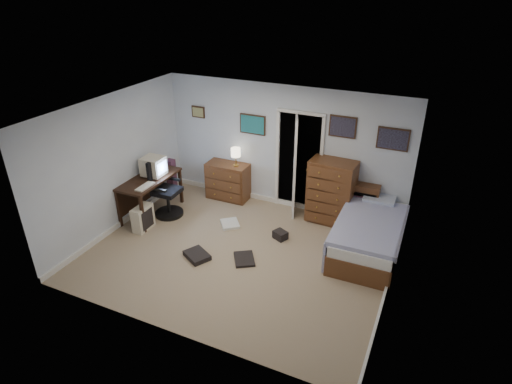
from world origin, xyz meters
TOP-DOWN VIEW (x-y plane):
  - floor at (0.00, 0.00)m, footprint 5.00×4.00m
  - computer_desk at (-2.29, 0.53)m, footprint 0.65×1.37m
  - crt_monitor at (-2.18, 0.68)m, footprint 0.41×0.38m
  - keyboard at (-2.02, 0.18)m, footprint 0.16×0.42m
  - pc_tower at (-2.00, -0.02)m, footprint 0.22×0.44m
  - office_chair at (-1.94, 0.63)m, footprint 0.58×0.58m
  - media_stack at (-2.32, 1.42)m, footprint 0.16×0.16m
  - low_dresser at (-1.14, 1.77)m, footprint 0.89×0.45m
  - table_lamp at (-0.94, 1.77)m, footprint 0.20×0.20m
  - doorway at (0.35, 2.27)m, footprint 0.96×1.12m
  - tall_dresser at (1.10, 1.75)m, footprint 0.88×0.56m
  - headboard_bookcase at (1.51, 1.86)m, footprint 0.93×0.25m
  - bed at (1.98, 1.05)m, footprint 1.13×2.06m
  - wall_posters at (0.57, 1.98)m, footprint 4.38×0.04m
  - floor_clutter at (-0.21, 0.15)m, footprint 1.49×1.67m

SIDE VIEW (x-z plane):
  - floor at x=0.00m, z-range -0.02..0.00m
  - floor_clutter at x=-0.21m, z-range -0.03..0.12m
  - pc_tower at x=-2.00m, z-range 0.00..0.47m
  - bed at x=1.98m, z-range -0.02..0.65m
  - low_dresser at x=-1.14m, z-range 0.00..0.79m
  - media_stack at x=-2.32m, z-range 0.00..0.81m
  - headboard_bookcase at x=1.51m, z-range 0.03..0.86m
  - office_chair at x=-1.94m, z-range -0.13..1.03m
  - computer_desk at x=-2.29m, z-range 0.21..1.00m
  - tall_dresser at x=1.10m, z-range 0.00..1.25m
  - keyboard at x=-2.02m, z-range 0.79..0.81m
  - crt_monitor at x=-2.18m, z-range 0.79..1.17m
  - doorway at x=0.35m, z-range -0.02..2.03m
  - table_lamp at x=-0.94m, z-range 0.88..1.26m
  - wall_posters at x=0.57m, z-range 1.45..2.05m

